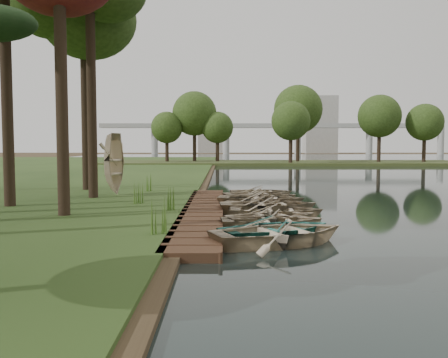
{
  "coord_description": "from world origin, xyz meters",
  "views": [
    {
      "loc": [
        -0.78,
        -19.56,
        2.86
      ],
      "look_at": [
        -0.76,
        0.18,
        1.48
      ],
      "focal_mm": 40.0,
      "sensor_mm": 36.0,
      "label": 1
    }
  ],
  "objects_px": {
    "boardwalk": "(203,213)",
    "stored_rowboat": "(115,189)",
    "rowboat_0": "(281,230)",
    "rowboat_2": "(272,219)",
    "rowboat_1": "(278,227)"
  },
  "relations": [
    {
      "from": "boardwalk",
      "to": "stored_rowboat",
      "type": "height_order",
      "value": "stored_rowboat"
    },
    {
      "from": "rowboat_0",
      "to": "stored_rowboat",
      "type": "bearing_deg",
      "value": 9.92
    },
    {
      "from": "rowboat_0",
      "to": "rowboat_1",
      "type": "distance_m",
      "value": 0.83
    },
    {
      "from": "rowboat_2",
      "to": "stored_rowboat",
      "type": "height_order",
      "value": "stored_rowboat"
    },
    {
      "from": "rowboat_1",
      "to": "rowboat_2",
      "type": "relative_size",
      "value": 1.04
    },
    {
      "from": "boardwalk",
      "to": "rowboat_2",
      "type": "distance_m",
      "value": 4.08
    },
    {
      "from": "rowboat_1",
      "to": "rowboat_2",
      "type": "height_order",
      "value": "rowboat_1"
    },
    {
      "from": "boardwalk",
      "to": "rowboat_0",
      "type": "distance_m",
      "value": 6.26
    },
    {
      "from": "rowboat_0",
      "to": "rowboat_2",
      "type": "distance_m",
      "value": 2.51
    },
    {
      "from": "rowboat_1",
      "to": "rowboat_2",
      "type": "xyz_separation_m",
      "value": [
        0.0,
        1.68,
        -0.01
      ]
    },
    {
      "from": "rowboat_2",
      "to": "stored_rowboat",
      "type": "bearing_deg",
      "value": 34.24
    },
    {
      "from": "rowboat_0",
      "to": "rowboat_2",
      "type": "height_order",
      "value": "rowboat_0"
    },
    {
      "from": "boardwalk",
      "to": "rowboat_0",
      "type": "xyz_separation_m",
      "value": [
        2.42,
        -5.77,
        0.31
      ]
    },
    {
      "from": "boardwalk",
      "to": "stored_rowboat",
      "type": "bearing_deg",
      "value": 130.29
    },
    {
      "from": "boardwalk",
      "to": "rowboat_2",
      "type": "relative_size",
      "value": 4.71
    }
  ]
}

